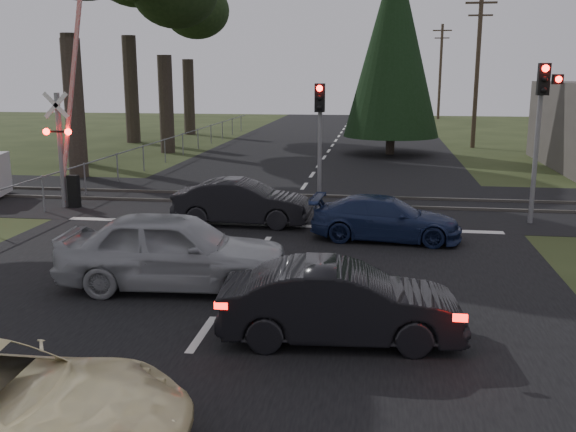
% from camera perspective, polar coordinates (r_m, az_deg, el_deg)
% --- Properties ---
extents(ground, '(120.00, 120.00, 0.00)m').
position_cam_1_polar(ground, '(11.38, -7.65, -10.39)').
color(ground, '#2A3418').
rests_on(ground, ground).
extents(road, '(14.00, 100.00, 0.01)m').
position_cam_1_polar(road, '(20.75, -0.18, 0.30)').
color(road, black).
rests_on(road, ground).
extents(rail_corridor, '(120.00, 8.00, 0.01)m').
position_cam_1_polar(rail_corridor, '(22.69, 0.56, 1.37)').
color(rail_corridor, black).
rests_on(rail_corridor, ground).
extents(stop_line, '(13.00, 0.35, 0.00)m').
position_cam_1_polar(stop_line, '(19.01, -0.97, -0.82)').
color(stop_line, silver).
rests_on(stop_line, ground).
extents(rail_near, '(120.00, 0.12, 0.10)m').
position_cam_1_polar(rail_near, '(21.90, 0.28, 1.08)').
color(rail_near, '#59544C').
rests_on(rail_near, ground).
extents(rail_far, '(120.00, 0.12, 0.10)m').
position_cam_1_polar(rail_far, '(23.46, 0.82, 1.85)').
color(rail_far, '#59544C').
rests_on(rail_far, ground).
extents(crossing_signal, '(1.62, 0.38, 6.96)m').
position_cam_1_polar(crossing_signal, '(22.45, -19.06, 5.86)').
color(crossing_signal, slate).
rests_on(crossing_signal, ground).
extents(traffic_signal_right, '(0.68, 0.48, 4.70)m').
position_cam_1_polar(traffic_signal_right, '(20.10, 21.65, 8.56)').
color(traffic_signal_right, slate).
rests_on(traffic_signal_right, ground).
extents(traffic_signal_center, '(0.32, 0.48, 4.10)m').
position_cam_1_polar(traffic_signal_center, '(20.89, 2.83, 8.14)').
color(traffic_signal_center, slate).
rests_on(traffic_signal_center, ground).
extents(utility_pole_mid, '(1.80, 0.26, 9.00)m').
position_cam_1_polar(utility_pole_mid, '(40.44, 16.48, 12.52)').
color(utility_pole_mid, '#4C3D2D').
rests_on(utility_pole_mid, ground).
extents(utility_pole_far, '(1.80, 0.26, 9.00)m').
position_cam_1_polar(utility_pole_far, '(65.30, 13.39, 12.53)').
color(utility_pole_far, '#4C3D2D').
rests_on(utility_pole_far, ground).
extents(conifer_tree, '(5.20, 5.20, 11.00)m').
position_cam_1_polar(conifer_tree, '(36.10, 9.37, 14.92)').
color(conifer_tree, '#473D33').
rests_on(conifer_tree, ground).
extents(fence_left, '(0.10, 36.00, 1.20)m').
position_cam_1_polar(fence_left, '(34.57, -10.04, 5.05)').
color(fence_left, slate).
rests_on(fence_left, ground).
extents(dark_hatchback, '(4.13, 1.73, 1.33)m').
position_cam_1_polar(dark_hatchback, '(10.83, 4.71, -7.74)').
color(dark_hatchback, black).
rests_on(dark_hatchback, ground).
extents(silver_car, '(4.89, 2.23, 1.63)m').
position_cam_1_polar(silver_car, '(13.58, -10.09, -3.02)').
color(silver_car, '#93969A').
rests_on(silver_car, ground).
extents(blue_sedan, '(4.13, 1.92, 1.17)m').
position_cam_1_polar(blue_sedan, '(17.49, 8.68, -0.23)').
color(blue_sedan, '#182348').
rests_on(blue_sedan, ground).
extents(dark_car_far, '(4.05, 1.46, 1.33)m').
position_cam_1_polar(dark_car_far, '(19.08, -4.07, 1.21)').
color(dark_car_far, black).
rests_on(dark_car_far, ground).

